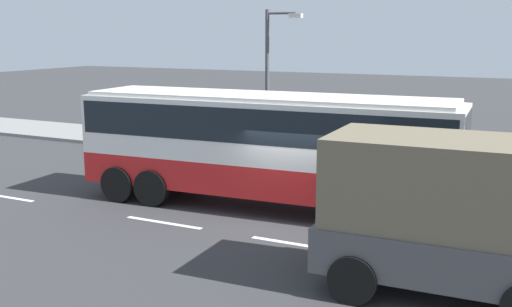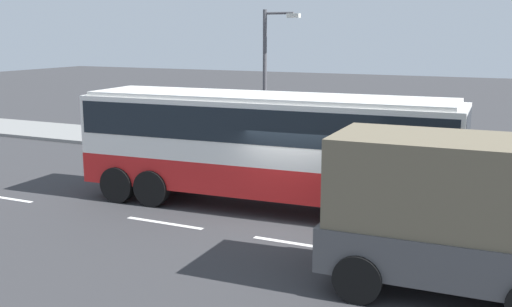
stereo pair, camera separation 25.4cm
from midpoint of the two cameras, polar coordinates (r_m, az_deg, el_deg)
ground_plane at (r=16.90m, az=3.00°, el=-6.30°), size 120.00×120.00×0.00m
sidewalk_curb at (r=24.85m, az=10.60°, el=-0.59°), size 80.00×4.00×0.15m
lane_centreline at (r=14.98m, az=4.70°, el=-8.65°), size 36.48×0.16×0.01m
coach_bus at (r=17.69m, az=0.46°, el=1.46°), size 11.27×3.23×3.35m
street_lamp at (r=24.24m, az=0.89°, el=7.59°), size 1.53×0.24×5.85m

